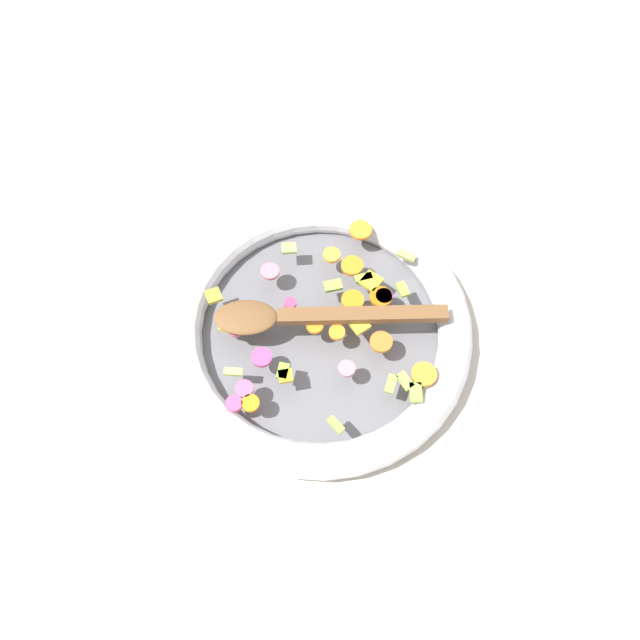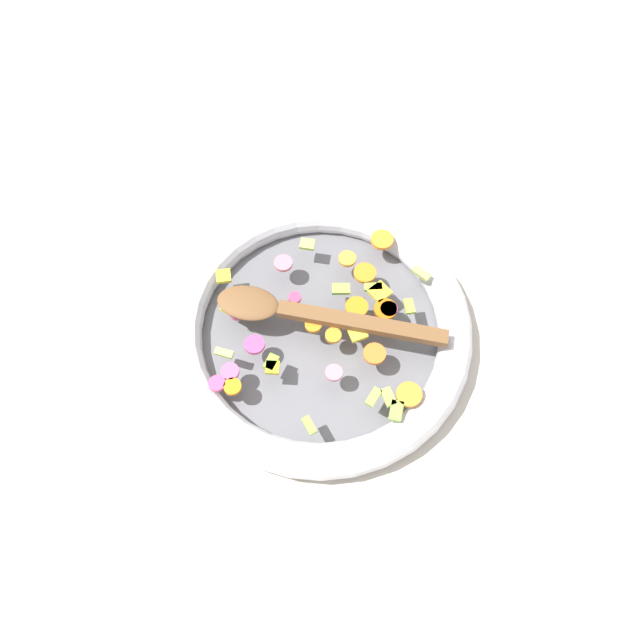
# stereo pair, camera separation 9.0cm
# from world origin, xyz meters

# --- Properties ---
(ground_plane) EXTENTS (4.00, 4.00, 0.00)m
(ground_plane) POSITION_xyz_m (0.00, 0.00, 0.00)
(ground_plane) COLOR beige
(skillet) EXTENTS (0.45, 0.45, 0.05)m
(skillet) POSITION_xyz_m (0.00, 0.00, 0.02)
(skillet) COLOR slate
(skillet) RESTS_ON ground_plane
(chopped_vegetables) EXTENTS (0.35, 0.35, 0.01)m
(chopped_vegetables) POSITION_xyz_m (0.02, 0.00, 0.05)
(chopped_vegetables) COLOR orange
(chopped_vegetables) RESTS_ON skillet
(wooden_spoon) EXTENTS (0.33, 0.10, 0.01)m
(wooden_spoon) POSITION_xyz_m (-0.02, -0.00, 0.06)
(wooden_spoon) COLOR brown
(wooden_spoon) RESTS_ON chopped_vegetables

